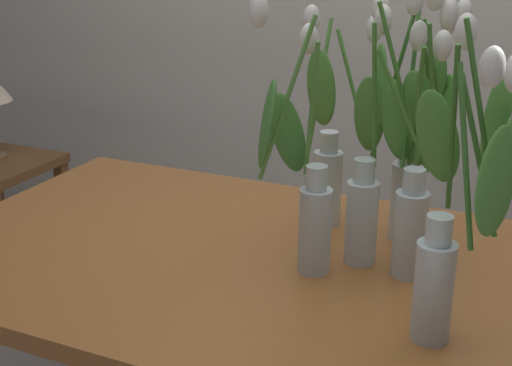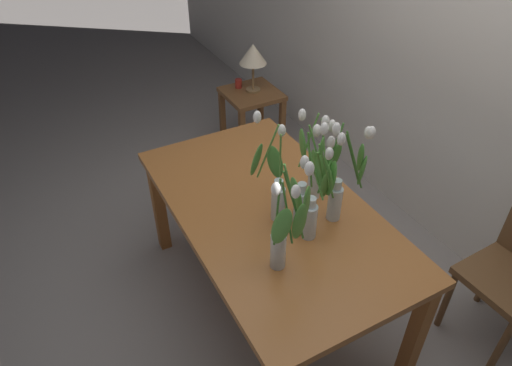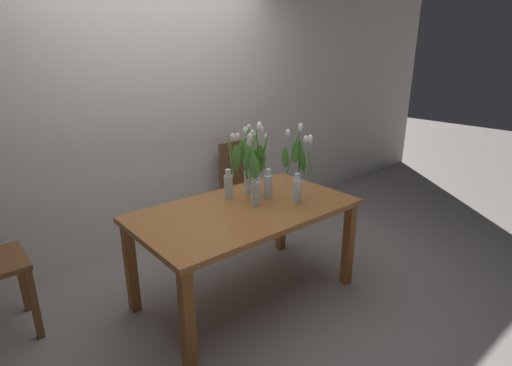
{
  "view_description": "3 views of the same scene",
  "coord_description": "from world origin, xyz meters",
  "px_view_note": "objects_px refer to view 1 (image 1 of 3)",
  "views": [
    {
      "loc": [
        0.51,
        -1.24,
        1.4
      ],
      "look_at": [
        -0.07,
        0.05,
        0.89
      ],
      "focal_mm": 48.6,
      "sensor_mm": 36.0,
      "label": 1
    },
    {
      "loc": [
        1.53,
        -0.91,
        2.25
      ],
      "look_at": [
        -0.06,
        -0.05,
        0.88
      ],
      "focal_mm": 32.23,
      "sensor_mm": 36.0,
      "label": 2
    },
    {
      "loc": [
        -1.65,
        -2.07,
        1.82
      ],
      "look_at": [
        0.05,
        -0.06,
        0.93
      ],
      "focal_mm": 27.64,
      "sensor_mm": 36.0,
      "label": 3
    }
  ],
  "objects_px": {
    "dining_table": "(277,298)",
    "tulip_vase_3": "(412,189)",
    "tulip_vase_5": "(459,212)",
    "tulip_vase_1": "(333,155)",
    "tulip_vase_4": "(380,170)",
    "tulip_vase_2": "(413,141)",
    "tulip_vase_0": "(304,190)"
  },
  "relations": [
    {
      "from": "tulip_vase_5",
      "to": "tulip_vase_3",
      "type": "bearing_deg",
      "value": 117.98
    },
    {
      "from": "dining_table",
      "to": "tulip_vase_0",
      "type": "relative_size",
      "value": 2.85
    },
    {
      "from": "tulip_vase_3",
      "to": "tulip_vase_5",
      "type": "relative_size",
      "value": 0.94
    },
    {
      "from": "tulip_vase_2",
      "to": "tulip_vase_4",
      "type": "distance_m",
      "value": 0.14
    },
    {
      "from": "tulip_vase_4",
      "to": "dining_table",
      "type": "bearing_deg",
      "value": -151.68
    },
    {
      "from": "dining_table",
      "to": "tulip_vase_1",
      "type": "distance_m",
      "value": 0.36
    },
    {
      "from": "tulip_vase_3",
      "to": "tulip_vase_4",
      "type": "xyz_separation_m",
      "value": [
        -0.07,
        0.02,
        0.02
      ]
    },
    {
      "from": "tulip_vase_0",
      "to": "tulip_vase_4",
      "type": "relative_size",
      "value": 0.96
    },
    {
      "from": "tulip_vase_1",
      "to": "tulip_vase_5",
      "type": "height_order",
      "value": "tulip_vase_5"
    },
    {
      "from": "tulip_vase_1",
      "to": "tulip_vase_4",
      "type": "height_order",
      "value": "tulip_vase_4"
    },
    {
      "from": "tulip_vase_2",
      "to": "tulip_vase_4",
      "type": "relative_size",
      "value": 0.99
    },
    {
      "from": "dining_table",
      "to": "tulip_vase_2",
      "type": "distance_m",
      "value": 0.46
    },
    {
      "from": "tulip_vase_0",
      "to": "tulip_vase_2",
      "type": "relative_size",
      "value": 0.97
    },
    {
      "from": "tulip_vase_5",
      "to": "tulip_vase_1",
      "type": "bearing_deg",
      "value": 132.0
    },
    {
      "from": "dining_table",
      "to": "tulip_vase_3",
      "type": "relative_size",
      "value": 2.93
    },
    {
      "from": "tulip_vase_3",
      "to": "tulip_vase_2",
      "type": "bearing_deg",
      "value": 103.58
    },
    {
      "from": "tulip_vase_3",
      "to": "tulip_vase_4",
      "type": "distance_m",
      "value": 0.08
    },
    {
      "from": "tulip_vase_3",
      "to": "tulip_vase_5",
      "type": "height_order",
      "value": "tulip_vase_5"
    },
    {
      "from": "tulip_vase_2",
      "to": "tulip_vase_0",
      "type": "bearing_deg",
      "value": -122.52
    },
    {
      "from": "tulip_vase_1",
      "to": "tulip_vase_4",
      "type": "xyz_separation_m",
      "value": [
        0.14,
        -0.13,
        0.02
      ]
    },
    {
      "from": "tulip_vase_2",
      "to": "tulip_vase_3",
      "type": "relative_size",
      "value": 1.05
    },
    {
      "from": "tulip_vase_1",
      "to": "tulip_vase_2",
      "type": "bearing_deg",
      "value": 1.35
    },
    {
      "from": "tulip_vase_1",
      "to": "tulip_vase_2",
      "type": "height_order",
      "value": "tulip_vase_2"
    },
    {
      "from": "tulip_vase_1",
      "to": "tulip_vase_3",
      "type": "distance_m",
      "value": 0.26
    },
    {
      "from": "tulip_vase_0",
      "to": "tulip_vase_1",
      "type": "relative_size",
      "value": 1.07
    },
    {
      "from": "tulip_vase_4",
      "to": "tulip_vase_5",
      "type": "xyz_separation_m",
      "value": [
        0.2,
        -0.25,
        0.03
      ]
    },
    {
      "from": "dining_table",
      "to": "tulip_vase_4",
      "type": "height_order",
      "value": "tulip_vase_4"
    },
    {
      "from": "tulip_vase_3",
      "to": "tulip_vase_4",
      "type": "height_order",
      "value": "tulip_vase_4"
    },
    {
      "from": "tulip_vase_4",
      "to": "tulip_vase_1",
      "type": "bearing_deg",
      "value": 138.0
    },
    {
      "from": "dining_table",
      "to": "tulip_vase_5",
      "type": "height_order",
      "value": "tulip_vase_5"
    },
    {
      "from": "dining_table",
      "to": "tulip_vase_2",
      "type": "xyz_separation_m",
      "value": [
        0.22,
        0.23,
        0.32
      ]
    },
    {
      "from": "tulip_vase_3",
      "to": "tulip_vase_5",
      "type": "xyz_separation_m",
      "value": [
        0.12,
        -0.23,
        0.06
      ]
    }
  ]
}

